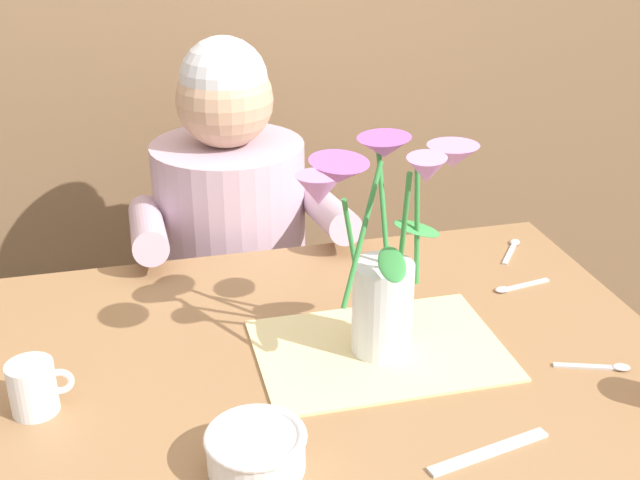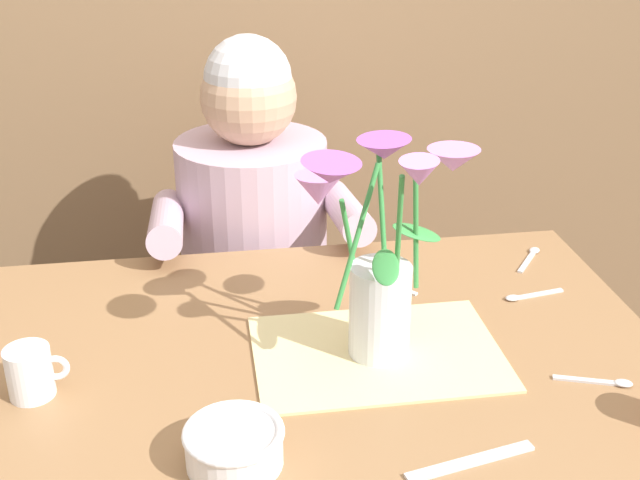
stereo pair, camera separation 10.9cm
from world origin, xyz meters
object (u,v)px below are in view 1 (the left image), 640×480
seated_person (234,281)px  flower_vase (381,252)px  dinner_knife (489,452)px  ceramic_bowl (256,449)px  coffee_cup (34,387)px

seated_person → flower_vase: size_ratio=3.11×
dinner_knife → ceramic_bowl: bearing=158.8°
ceramic_bowl → dinner_knife: ceramic_bowl is taller
seated_person → flower_vase: 0.74m
ceramic_bowl → coffee_cup: bearing=145.5°
ceramic_bowl → flower_vase: bearing=43.7°
seated_person → coffee_cup: 0.80m
flower_vase → coffee_cup: flower_vase is taller
flower_vase → dinner_knife: size_ratio=1.92×
ceramic_bowl → dinner_knife: size_ratio=0.72×
seated_person → ceramic_bowl: size_ratio=8.35×
seated_person → coffee_cup: bearing=-122.8°
coffee_cup → dinner_knife: bearing=-22.4°
seated_person → flower_vase: (0.15, -0.63, 0.36)m
seated_person → ceramic_bowl: bearing=-99.0°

